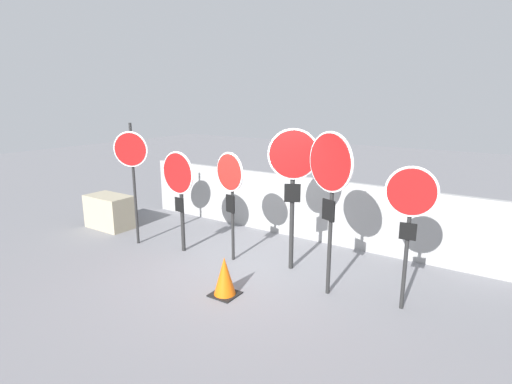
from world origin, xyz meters
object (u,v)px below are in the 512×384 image
Objects in this scene: stop_sign_1 at (179,182)px; stop_sign_3 at (293,171)px; stop_sign_4 at (330,176)px; stop_sign_0 at (131,159)px; stop_sign_2 at (230,182)px; stop_sign_5 at (410,205)px; storage_crate at (110,212)px; traffic_cone_0 at (225,276)px.

stop_sign_1 is 0.80× the size of stop_sign_3.
stop_sign_1 is 0.79× the size of stop_sign_4.
stop_sign_0 is 2.23m from stop_sign_2.
stop_sign_0 reaches higher than stop_sign_5.
stop_sign_1 reaches higher than storage_crate.
stop_sign_5 is at bearing -38.73° from stop_sign_3.
stop_sign_4 is 4.04× the size of traffic_cone_0.
stop_sign_1 is (1.08, 0.21, -0.39)m from stop_sign_0.
stop_sign_5 is 3.37× the size of traffic_cone_0.
traffic_cone_0 is (1.85, -0.97, -1.11)m from stop_sign_1.
storage_crate is at bearing 170.94° from stop_sign_5.
stop_sign_2 is 0.97× the size of stop_sign_5.
traffic_cone_0 is at bearing -121.46° from stop_sign_4.
stop_sign_4 reaches higher than stop_sign_3.
stop_sign_3 is 2.09m from traffic_cone_0.
stop_sign_4 reaches higher than stop_sign_1.
stop_sign_1 is 0.98× the size of stop_sign_2.
storage_crate is (-5.62, 0.25, -1.50)m from stop_sign_4.
stop_sign_0 is at bearing -15.69° from storage_crate.
stop_sign_3 is 4.94m from storage_crate.
stop_sign_5 is (4.26, 0.09, 0.15)m from stop_sign_1.
stop_sign_5 is at bearing 11.67° from stop_sign_2.
stop_sign_3 is at bearing 15.77° from stop_sign_1.
traffic_cone_0 is at bearing -134.31° from stop_sign_3.
stop_sign_1 is 0.95× the size of stop_sign_5.
stop_sign_0 is at bearing 165.49° from traffic_cone_0.
stop_sign_5 is (3.15, -0.09, 0.05)m from stop_sign_2.
stop_sign_3 is at bearing 3.22° from storage_crate.
stop_sign_2 reaches higher than traffic_cone_0.
stop_sign_2 reaches higher than storage_crate.
stop_sign_0 is 1.16m from stop_sign_1.
stop_sign_2 is 3.76m from storage_crate.
stop_sign_3 reaches higher than stop_sign_2.
traffic_cone_0 is at bearing -40.08° from stop_sign_0.
stop_sign_2 is 0.82× the size of stop_sign_3.
stop_sign_0 reaches higher than stop_sign_1.
stop_sign_4 is 2.23m from traffic_cone_0.
stop_sign_4 is 2.29× the size of storage_crate.
stop_sign_5 is (1.12, 0.16, -0.32)m from stop_sign_4.
stop_sign_2 is at bearing 0.04° from storage_crate.
stop_sign_3 is at bearing -14.32° from stop_sign_0.
stop_sign_3 reaches higher than traffic_cone_0.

